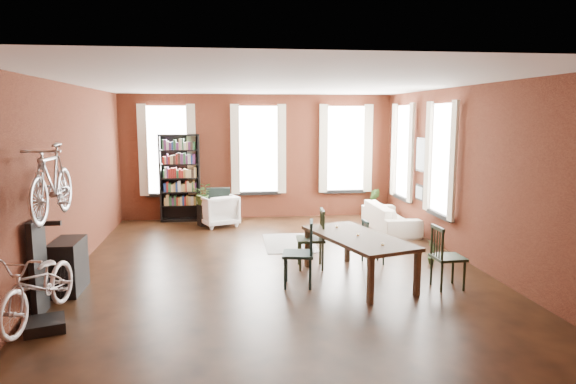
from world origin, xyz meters
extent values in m
plane|color=black|center=(0.00, 0.00, 0.00)|extent=(9.00, 9.00, 0.00)
cube|color=silver|center=(0.00, 0.00, 3.20)|extent=(7.00, 9.00, 0.04)
cube|color=#451B11|center=(0.00, 4.50, 1.60)|extent=(7.00, 0.04, 3.20)
cube|color=#451B11|center=(0.00, -4.50, 1.60)|extent=(7.00, 0.04, 3.20)
cube|color=#451B11|center=(-3.50, 0.00, 1.60)|extent=(0.04, 9.00, 3.20)
cube|color=#451B11|center=(3.50, 0.00, 1.60)|extent=(0.04, 9.00, 3.20)
cube|color=white|center=(-2.30, 4.47, 1.80)|extent=(1.00, 0.04, 2.20)
cube|color=beige|center=(-2.30, 4.40, 1.80)|extent=(1.40, 0.06, 2.30)
cube|color=white|center=(0.00, 4.47, 1.80)|extent=(1.00, 0.04, 2.20)
cube|color=beige|center=(0.00, 4.40, 1.80)|extent=(1.40, 0.06, 2.30)
cube|color=white|center=(2.30, 4.47, 1.80)|extent=(1.00, 0.04, 2.20)
cube|color=beige|center=(2.30, 4.40, 1.80)|extent=(1.40, 0.06, 2.30)
cube|color=white|center=(3.47, 1.00, 1.80)|extent=(0.04, 1.00, 2.20)
cube|color=beige|center=(3.40, 1.00, 1.80)|extent=(0.06, 1.40, 2.30)
cube|color=white|center=(3.47, 3.20, 1.80)|extent=(0.04, 1.00, 2.20)
cube|color=beige|center=(3.40, 3.20, 1.80)|extent=(0.06, 1.40, 2.30)
cube|color=black|center=(3.46, 2.10, 1.80)|extent=(0.04, 0.55, 0.75)
cube|color=black|center=(3.46, 2.10, 0.95)|extent=(0.04, 0.45, 0.35)
cube|color=#4F402F|center=(1.22, -0.91, 0.37)|extent=(1.57, 2.34, 0.73)
cube|color=#173233|center=(0.22, -1.08, 0.52)|extent=(0.56, 0.56, 1.03)
cube|color=#202F1B|center=(0.58, -0.15, 0.52)|extent=(0.51, 0.51, 1.04)
cube|color=black|center=(2.51, -1.47, 0.49)|extent=(0.47, 0.47, 0.98)
cube|color=#173232|center=(1.75, -0.02, 0.40)|extent=(0.38, 0.38, 0.79)
cube|color=black|center=(-2.00, 4.30, 1.10)|extent=(1.00, 0.32, 2.20)
imported|color=white|center=(-1.05, 3.56, 0.42)|extent=(1.04, 1.01, 0.84)
imported|color=beige|center=(2.95, 2.60, 0.41)|extent=(0.61, 2.08, 0.81)
cube|color=black|center=(0.45, 1.63, 0.01)|extent=(1.08, 1.70, 0.01)
cube|color=black|center=(-3.18, -2.36, 0.07)|extent=(0.59, 0.59, 0.14)
cube|color=black|center=(-3.40, -1.80, 0.65)|extent=(0.16, 0.60, 1.30)
cube|color=black|center=(-3.28, -0.90, 0.40)|extent=(0.40, 0.80, 0.80)
cube|color=black|center=(-1.40, 3.64, 0.26)|extent=(0.34, 0.34, 0.52)
imported|color=#355D25|center=(3.02, 4.30, 0.17)|extent=(0.51, 0.80, 0.33)
imported|color=#305321|center=(2.79, -0.21, 0.08)|extent=(0.48, 0.44, 0.16)
imported|color=beige|center=(-3.20, -2.36, 1.01)|extent=(0.75, 1.00, 1.74)
imported|color=#A5A8AD|center=(-3.15, -1.80, 2.13)|extent=(0.47, 1.00, 1.66)
imported|color=#365A24|center=(-1.41, 3.66, 0.73)|extent=(0.53, 0.58, 0.42)
camera|label=1|loc=(-0.93, -8.79, 2.66)|focal=32.00mm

